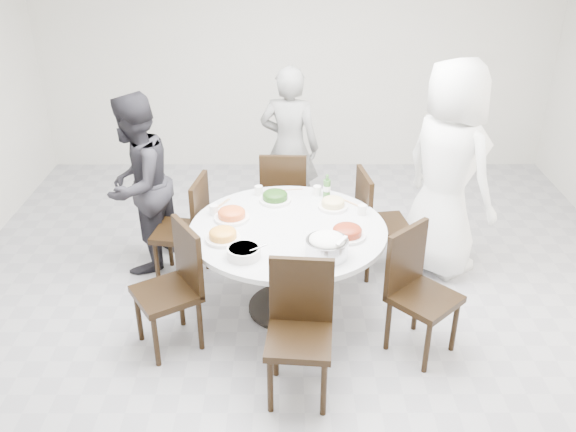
{
  "coord_description": "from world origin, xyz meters",
  "views": [
    {
      "loc": [
        -0.11,
        -4.07,
        2.96
      ],
      "look_at": [
        -0.11,
        0.03,
        0.82
      ],
      "focal_mm": 38.0,
      "sensor_mm": 36.0,
      "label": 1
    }
  ],
  "objects_px": {
    "chair_se": "(425,296)",
    "rice_bowl": "(327,248)",
    "chair_s": "(299,337)",
    "diner_right": "(448,170)",
    "soup_bowl": "(244,252)",
    "chair_sw": "(166,291)",
    "chair_nw": "(180,229)",
    "diner_left": "(137,185)",
    "dining_table": "(288,269)",
    "beverage_bottle": "(327,187)",
    "chair_ne": "(383,223)",
    "diner_middle": "(289,147)",
    "chair_n": "(284,195)"
  },
  "relations": [
    {
      "from": "diner_left",
      "to": "beverage_bottle",
      "type": "bearing_deg",
      "value": 99.6
    },
    {
      "from": "diner_right",
      "to": "soup_bowl",
      "type": "distance_m",
      "value": 1.98
    },
    {
      "from": "diner_right",
      "to": "chair_s",
      "type": "bearing_deg",
      "value": 108.33
    },
    {
      "from": "chair_se",
      "to": "diner_right",
      "type": "height_order",
      "value": "diner_right"
    },
    {
      "from": "chair_nw",
      "to": "chair_s",
      "type": "height_order",
      "value": "same"
    },
    {
      "from": "dining_table",
      "to": "diner_right",
      "type": "relative_size",
      "value": 0.8
    },
    {
      "from": "diner_middle",
      "to": "beverage_bottle",
      "type": "relative_size",
      "value": 7.64
    },
    {
      "from": "chair_sw",
      "to": "diner_left",
      "type": "bearing_deg",
      "value": 167.74
    },
    {
      "from": "soup_bowl",
      "to": "beverage_bottle",
      "type": "height_order",
      "value": "beverage_bottle"
    },
    {
      "from": "chair_s",
      "to": "chair_ne",
      "type": "bearing_deg",
      "value": 68.92
    },
    {
      "from": "chair_se",
      "to": "rice_bowl",
      "type": "bearing_deg",
      "value": 129.23
    },
    {
      "from": "chair_sw",
      "to": "rice_bowl",
      "type": "xyz_separation_m",
      "value": [
        1.14,
        0.03,
        0.34
      ]
    },
    {
      "from": "dining_table",
      "to": "beverage_bottle",
      "type": "xyz_separation_m",
      "value": [
        0.32,
        0.51,
        0.48
      ]
    },
    {
      "from": "diner_right",
      "to": "beverage_bottle",
      "type": "relative_size",
      "value": 8.95
    },
    {
      "from": "chair_sw",
      "to": "chair_s",
      "type": "relative_size",
      "value": 1.0
    },
    {
      "from": "chair_nw",
      "to": "diner_left",
      "type": "relative_size",
      "value": 0.6
    },
    {
      "from": "diner_right",
      "to": "soup_bowl",
      "type": "height_order",
      "value": "diner_right"
    },
    {
      "from": "rice_bowl",
      "to": "dining_table",
      "type": "bearing_deg",
      "value": 122.71
    },
    {
      "from": "chair_nw",
      "to": "diner_right",
      "type": "distance_m",
      "value": 2.31
    },
    {
      "from": "beverage_bottle",
      "to": "chair_ne",
      "type": "bearing_deg",
      "value": 8.41
    },
    {
      "from": "diner_right",
      "to": "beverage_bottle",
      "type": "distance_m",
      "value": 1.04
    },
    {
      "from": "chair_s",
      "to": "soup_bowl",
      "type": "relative_size",
      "value": 4.03
    },
    {
      "from": "chair_sw",
      "to": "diner_right",
      "type": "relative_size",
      "value": 0.5
    },
    {
      "from": "dining_table",
      "to": "soup_bowl",
      "type": "bearing_deg",
      "value": -125.7
    },
    {
      "from": "dining_table",
      "to": "chair_s",
      "type": "distance_m",
      "value": 0.97
    },
    {
      "from": "chair_sw",
      "to": "chair_ne",
      "type": "bearing_deg",
      "value": 88.7
    },
    {
      "from": "diner_left",
      "to": "diner_right",
      "type": "bearing_deg",
      "value": 105.23
    },
    {
      "from": "chair_nw",
      "to": "chair_s",
      "type": "relative_size",
      "value": 1.0
    },
    {
      "from": "chair_ne",
      "to": "rice_bowl",
      "type": "xyz_separation_m",
      "value": [
        -0.56,
        -1.0,
        0.34
      ]
    },
    {
      "from": "chair_sw",
      "to": "chair_s",
      "type": "bearing_deg",
      "value": 28.8
    },
    {
      "from": "dining_table",
      "to": "chair_s",
      "type": "relative_size",
      "value": 1.58
    },
    {
      "from": "diner_left",
      "to": "chair_ne",
      "type": "bearing_deg",
      "value": 103.14
    },
    {
      "from": "diner_left",
      "to": "rice_bowl",
      "type": "height_order",
      "value": "diner_left"
    },
    {
      "from": "diner_left",
      "to": "beverage_bottle",
      "type": "distance_m",
      "value": 1.62
    },
    {
      "from": "diner_right",
      "to": "diner_middle",
      "type": "distance_m",
      "value": 1.6
    },
    {
      "from": "chair_se",
      "to": "chair_nw",
      "type": "bearing_deg",
      "value": 109.26
    },
    {
      "from": "chair_ne",
      "to": "chair_sw",
      "type": "height_order",
      "value": "same"
    },
    {
      "from": "chair_n",
      "to": "beverage_bottle",
      "type": "bearing_deg",
      "value": 121.69
    },
    {
      "from": "chair_ne",
      "to": "soup_bowl",
      "type": "distance_m",
      "value": 1.55
    },
    {
      "from": "diner_left",
      "to": "dining_table",
      "type": "bearing_deg",
      "value": 77.98
    },
    {
      "from": "diner_right",
      "to": "beverage_bottle",
      "type": "xyz_separation_m",
      "value": [
        -1.02,
        -0.14,
        -0.09
      ]
    },
    {
      "from": "chair_ne",
      "to": "soup_bowl",
      "type": "relative_size",
      "value": 4.03
    },
    {
      "from": "dining_table",
      "to": "rice_bowl",
      "type": "relative_size",
      "value": 5.04
    },
    {
      "from": "dining_table",
      "to": "soup_bowl",
      "type": "xyz_separation_m",
      "value": [
        -0.31,
        -0.43,
        0.41
      ]
    },
    {
      "from": "chair_ne",
      "to": "diner_left",
      "type": "distance_m",
      "value": 2.14
    },
    {
      "from": "chair_sw",
      "to": "soup_bowl",
      "type": "xyz_separation_m",
      "value": [
        0.57,
        0.02,
        0.31
      ]
    },
    {
      "from": "chair_se",
      "to": "soup_bowl",
      "type": "relative_size",
      "value": 4.03
    },
    {
      "from": "chair_s",
      "to": "chair_se",
      "type": "relative_size",
      "value": 1.0
    },
    {
      "from": "chair_nw",
      "to": "dining_table",
      "type": "bearing_deg",
      "value": 72.0
    },
    {
      "from": "diner_right",
      "to": "soup_bowl",
      "type": "xyz_separation_m",
      "value": [
        -1.65,
        -1.08,
        -0.15
      ]
    }
  ]
}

